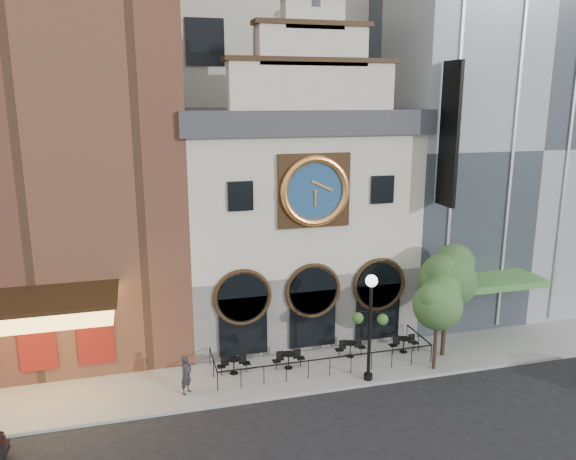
{
  "coord_description": "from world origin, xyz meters",
  "views": [
    {
      "loc": [
        -8.27,
        -21.57,
        12.94
      ],
      "look_at": [
        -0.73,
        6.0,
        6.16
      ],
      "focal_mm": 35.0,
      "sensor_mm": 36.0,
      "label": 1
    }
  ],
  "objects_px": {
    "tree_left": "(448,276)",
    "lamppost": "(370,316)",
    "bistro_3": "(404,344)",
    "pedestrian": "(186,375)",
    "bistro_0": "(234,365)",
    "bistro_2": "(350,348)",
    "bistro_1": "(288,359)",
    "tree_right": "(438,301)"
  },
  "relations": [
    {
      "from": "tree_right",
      "to": "bistro_2",
      "type": "bearing_deg",
      "value": 147.44
    },
    {
      "from": "bistro_1",
      "to": "lamppost",
      "type": "xyz_separation_m",
      "value": [
        3.28,
        -2.04,
        2.69
      ]
    },
    {
      "from": "bistro_0",
      "to": "pedestrian",
      "type": "bearing_deg",
      "value": -152.17
    },
    {
      "from": "bistro_0",
      "to": "tree_right",
      "type": "relative_size",
      "value": 0.34
    },
    {
      "from": "bistro_0",
      "to": "tree_left",
      "type": "height_order",
      "value": "tree_left"
    },
    {
      "from": "pedestrian",
      "to": "tree_left",
      "type": "relative_size",
      "value": 0.31
    },
    {
      "from": "pedestrian",
      "to": "tree_left",
      "type": "height_order",
      "value": "tree_left"
    },
    {
      "from": "tree_left",
      "to": "bistro_0",
      "type": "bearing_deg",
      "value": 175.64
    },
    {
      "from": "bistro_0",
      "to": "tree_left",
      "type": "distance_m",
      "value": 11.3
    },
    {
      "from": "bistro_1",
      "to": "tree_right",
      "type": "xyz_separation_m",
      "value": [
        6.82,
        -1.85,
        2.96
      ]
    },
    {
      "from": "bistro_1",
      "to": "bistro_2",
      "type": "distance_m",
      "value": 3.36
    },
    {
      "from": "bistro_1",
      "to": "pedestrian",
      "type": "relative_size",
      "value": 0.89
    },
    {
      "from": "bistro_0",
      "to": "bistro_3",
      "type": "distance_m",
      "value": 8.82
    },
    {
      "from": "tree_right",
      "to": "lamppost",
      "type": "bearing_deg",
      "value": -176.91
    },
    {
      "from": "bistro_1",
      "to": "lamppost",
      "type": "distance_m",
      "value": 4.71
    },
    {
      "from": "bistro_0",
      "to": "bistro_2",
      "type": "distance_m",
      "value": 5.99
    },
    {
      "from": "bistro_2",
      "to": "bistro_3",
      "type": "xyz_separation_m",
      "value": [
        2.84,
        -0.24,
        0.0
      ]
    },
    {
      "from": "bistro_2",
      "to": "lamppost",
      "type": "height_order",
      "value": "lamppost"
    },
    {
      "from": "bistro_1",
      "to": "bistro_2",
      "type": "bearing_deg",
      "value": 6.37
    },
    {
      "from": "bistro_3",
      "to": "pedestrian",
      "type": "relative_size",
      "value": 0.89
    },
    {
      "from": "bistro_2",
      "to": "tree_left",
      "type": "xyz_separation_m",
      "value": [
        4.65,
        -1.03,
        3.73
      ]
    },
    {
      "from": "bistro_3",
      "to": "bistro_2",
      "type": "bearing_deg",
      "value": 175.23
    },
    {
      "from": "lamppost",
      "to": "bistro_1",
      "type": "bearing_deg",
      "value": 172.37
    },
    {
      "from": "bistro_0",
      "to": "bistro_2",
      "type": "bearing_deg",
      "value": 2.05
    },
    {
      "from": "pedestrian",
      "to": "tree_right",
      "type": "bearing_deg",
      "value": -51.85
    },
    {
      "from": "bistro_3",
      "to": "bistro_0",
      "type": "bearing_deg",
      "value": 179.85
    },
    {
      "from": "bistro_2",
      "to": "tree_right",
      "type": "relative_size",
      "value": 0.34
    },
    {
      "from": "bistro_2",
      "to": "bistro_0",
      "type": "bearing_deg",
      "value": -177.95
    },
    {
      "from": "bistro_1",
      "to": "tree_left",
      "type": "relative_size",
      "value": 0.28
    },
    {
      "from": "lamppost",
      "to": "tree_left",
      "type": "xyz_separation_m",
      "value": [
        4.71,
        1.39,
        1.04
      ]
    },
    {
      "from": "bistro_0",
      "to": "tree_left",
      "type": "bearing_deg",
      "value": -4.36
    },
    {
      "from": "bistro_2",
      "to": "lamppost",
      "type": "distance_m",
      "value": 3.61
    },
    {
      "from": "bistro_3",
      "to": "pedestrian",
      "type": "distance_m",
      "value": 11.23
    },
    {
      "from": "lamppost",
      "to": "tree_right",
      "type": "distance_m",
      "value": 3.55
    },
    {
      "from": "tree_left",
      "to": "tree_right",
      "type": "xyz_separation_m",
      "value": [
        -1.17,
        -1.2,
        -0.77
      ]
    },
    {
      "from": "bistro_1",
      "to": "pedestrian",
      "type": "distance_m",
      "value": 5.1
    },
    {
      "from": "tree_left",
      "to": "lamppost",
      "type": "bearing_deg",
      "value": -163.59
    },
    {
      "from": "bistro_2",
      "to": "bistro_3",
      "type": "height_order",
      "value": "same"
    },
    {
      "from": "bistro_0",
      "to": "lamppost",
      "type": "relative_size",
      "value": 0.31
    },
    {
      "from": "bistro_0",
      "to": "pedestrian",
      "type": "height_order",
      "value": "pedestrian"
    },
    {
      "from": "bistro_3",
      "to": "tree_left",
      "type": "distance_m",
      "value": 4.22
    },
    {
      "from": "bistro_3",
      "to": "tree_left",
      "type": "bearing_deg",
      "value": -23.53
    }
  ]
}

